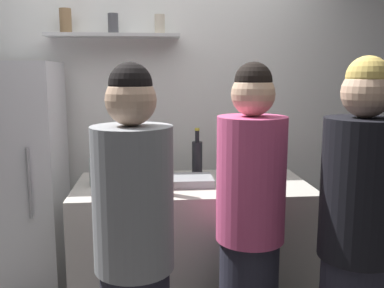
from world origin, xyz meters
name	(u,v)px	position (x,y,z in m)	size (l,w,h in m)	color
back_wall_assembly	(154,111)	(0.00, 1.25, 1.30)	(4.80, 0.32, 2.60)	white
refrigerator	(18,185)	(-0.95, 0.85, 0.84)	(0.60, 0.60, 1.67)	white
counter	(192,251)	(0.23, 0.49, 0.46)	(1.46, 0.72, 0.91)	#B7B2A8
baking_pan	(185,181)	(0.18, 0.46, 0.94)	(0.34, 0.24, 0.05)	gray
utensil_holder	(129,184)	(-0.15, 0.27, 0.97)	(0.11, 0.11, 0.22)	#B2B2B7
wine_bottle_green_glass	(146,162)	(-0.06, 0.68, 1.01)	(0.08, 0.08, 0.27)	#19471E
wine_bottle_pale_glass	(157,156)	(0.01, 0.80, 1.03)	(0.07, 0.07, 0.31)	#B2BFB2
wine_bottle_amber_glass	(168,173)	(0.07, 0.25, 1.04)	(0.07, 0.07, 0.33)	#472814
wine_bottle_dark_glass	(197,156)	(0.28, 0.73, 1.04)	(0.07, 0.07, 0.32)	black
water_bottle_plastic	(97,170)	(-0.36, 0.50, 1.01)	(0.10, 0.10, 0.22)	silver
person_grey_hoodie	(135,259)	(-0.10, -0.38, 0.81)	(0.34, 0.34, 1.64)	#262633
person_pink_top	(250,232)	(0.46, -0.12, 0.82)	(0.34, 0.34, 1.65)	#262633
person_blonde	(356,248)	(0.88, -0.39, 0.83)	(0.34, 0.34, 1.67)	#262633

